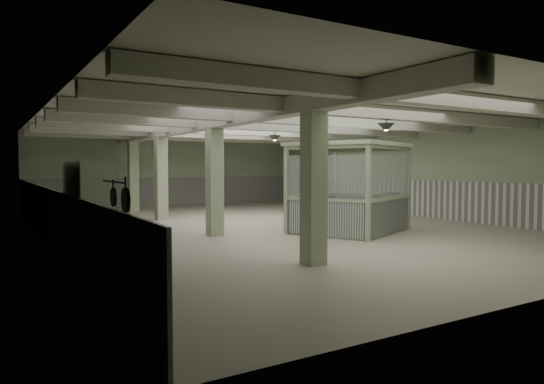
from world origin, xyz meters
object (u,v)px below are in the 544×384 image
prep_counter (83,239)px  filing_cabinet (390,210)px  guard_booth (350,173)px  walkin_cooler (88,216)px

prep_counter → filing_cabinet: 10.06m
guard_booth → filing_cabinet: guard_booth is taller
prep_counter → walkin_cooler: walkin_cooler is taller
prep_counter → filing_cabinet: size_ratio=4.74×
guard_booth → filing_cabinet: 2.36m
guard_booth → walkin_cooler: bearing=167.3°
prep_counter → guard_booth: 8.20m
guard_booth → prep_counter: bearing=159.9°
guard_booth → filing_cabinet: size_ratio=3.73×
prep_counter → filing_cabinet: (10.03, 0.76, 0.12)m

